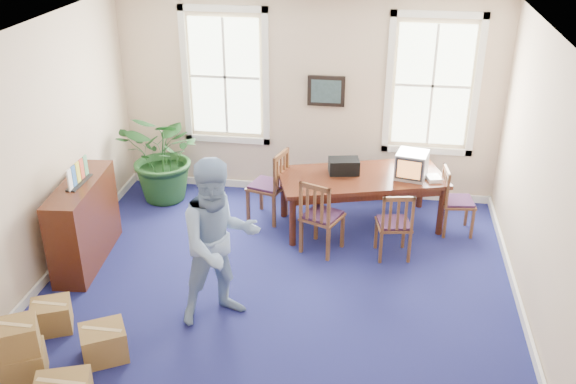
# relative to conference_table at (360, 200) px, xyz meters

# --- Properties ---
(floor) EXTENTS (6.50, 6.50, 0.00)m
(floor) POSITION_rel_conference_table_xyz_m (-0.94, -2.20, -0.40)
(floor) COLOR navy
(floor) RESTS_ON ground
(ceiling) EXTENTS (6.50, 6.50, 0.00)m
(ceiling) POSITION_rel_conference_table_xyz_m (-0.94, -2.20, 2.80)
(ceiling) COLOR white
(ceiling) RESTS_ON ground
(wall_back) EXTENTS (6.50, 0.00, 6.50)m
(wall_back) POSITION_rel_conference_table_xyz_m (-0.94, 1.05, 1.20)
(wall_back) COLOR beige
(wall_back) RESTS_ON ground
(wall_left) EXTENTS (0.00, 6.50, 6.50)m
(wall_left) POSITION_rel_conference_table_xyz_m (-3.94, -2.20, 1.20)
(wall_left) COLOR beige
(wall_left) RESTS_ON ground
(wall_right) EXTENTS (0.00, 6.50, 6.50)m
(wall_right) POSITION_rel_conference_table_xyz_m (2.06, -2.20, 1.20)
(wall_right) COLOR beige
(wall_right) RESTS_ON ground
(baseboard_back) EXTENTS (6.00, 0.04, 0.12)m
(baseboard_back) POSITION_rel_conference_table_xyz_m (-0.94, 1.02, -0.34)
(baseboard_back) COLOR white
(baseboard_back) RESTS_ON ground
(baseboard_left) EXTENTS (0.04, 6.50, 0.12)m
(baseboard_left) POSITION_rel_conference_table_xyz_m (-3.91, -2.20, -0.34)
(baseboard_left) COLOR white
(baseboard_left) RESTS_ON ground
(baseboard_right) EXTENTS (0.04, 6.50, 0.12)m
(baseboard_right) POSITION_rel_conference_table_xyz_m (2.03, -2.20, -0.34)
(baseboard_right) COLOR white
(baseboard_right) RESTS_ON ground
(window_left) EXTENTS (1.40, 0.12, 2.20)m
(window_left) POSITION_rel_conference_table_xyz_m (-2.24, 1.03, 1.50)
(window_left) COLOR white
(window_left) RESTS_ON ground
(window_right) EXTENTS (1.40, 0.12, 2.20)m
(window_right) POSITION_rel_conference_table_xyz_m (0.96, 1.03, 1.50)
(window_right) COLOR white
(window_right) RESTS_ON ground
(wall_picture) EXTENTS (0.58, 0.06, 0.48)m
(wall_picture) POSITION_rel_conference_table_xyz_m (-0.64, 1.00, 1.35)
(wall_picture) COLOR black
(wall_picture) RESTS_ON ground
(conference_table) EXTENTS (2.59, 1.73, 0.81)m
(conference_table) POSITION_rel_conference_table_xyz_m (0.00, 0.00, 0.00)
(conference_table) COLOR #461D0F
(conference_table) RESTS_ON ground
(crt_tv) EXTENTS (0.51, 0.54, 0.39)m
(crt_tv) POSITION_rel_conference_table_xyz_m (0.70, 0.05, 0.60)
(crt_tv) COLOR #B7B7BC
(crt_tv) RESTS_ON conference_table
(game_console) EXTENTS (0.23, 0.27, 0.06)m
(game_console) POSITION_rel_conference_table_xyz_m (1.03, 0.00, 0.43)
(game_console) COLOR white
(game_console) RESTS_ON conference_table
(equipment_bag) EXTENTS (0.48, 0.36, 0.22)m
(equipment_bag) POSITION_rel_conference_table_xyz_m (-0.27, 0.05, 0.51)
(equipment_bag) COLOR black
(equipment_bag) RESTS_ON conference_table
(chair_near_left) EXTENTS (0.64, 0.64, 1.09)m
(chair_near_left) POSITION_rel_conference_table_xyz_m (-0.49, -0.81, 0.14)
(chair_near_left) COLOR brown
(chair_near_left) RESTS_ON ground
(chair_near_right) EXTENTS (0.53, 0.53, 1.00)m
(chair_near_right) POSITION_rel_conference_table_xyz_m (0.49, -0.81, 0.10)
(chair_near_right) COLOR brown
(chair_near_right) RESTS_ON ground
(chair_end_left) EXTENTS (0.63, 0.63, 1.12)m
(chair_end_left) POSITION_rel_conference_table_xyz_m (-1.40, 0.00, 0.16)
(chair_end_left) COLOR brown
(chair_end_left) RESTS_ON ground
(chair_end_right) EXTENTS (0.50, 0.50, 1.00)m
(chair_end_right) POSITION_rel_conference_table_xyz_m (1.40, 0.00, 0.10)
(chair_end_right) COLOR brown
(chair_end_right) RESTS_ON ground
(man) EXTENTS (1.24, 1.18, 2.01)m
(man) POSITION_rel_conference_table_xyz_m (-1.49, -2.49, 0.60)
(man) COLOR #83A1C9
(man) RESTS_ON ground
(credenza) EXTENTS (0.58, 1.58, 1.21)m
(credenza) POSITION_rel_conference_table_xyz_m (-3.60, -1.56, 0.20)
(credenza) COLOR #461D0F
(credenza) RESTS_ON ground
(brochure_rack) EXTENTS (0.26, 0.71, 0.31)m
(brochure_rack) POSITION_rel_conference_table_xyz_m (-3.58, -1.56, 0.96)
(brochure_rack) COLOR #99999E
(brochure_rack) RESTS_ON credenza
(potted_plant) EXTENTS (1.70, 1.59, 1.52)m
(potted_plant) POSITION_rel_conference_table_xyz_m (-3.10, 0.40, 0.36)
(potted_plant) COLOR #1B461C
(potted_plant) RESTS_ON ground
(cardboard_boxes) EXTENTS (1.73, 1.73, 0.74)m
(cardboard_boxes) POSITION_rel_conference_table_xyz_m (-3.09, -3.79, -0.03)
(cardboard_boxes) COLOR olive
(cardboard_boxes) RESTS_ON ground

